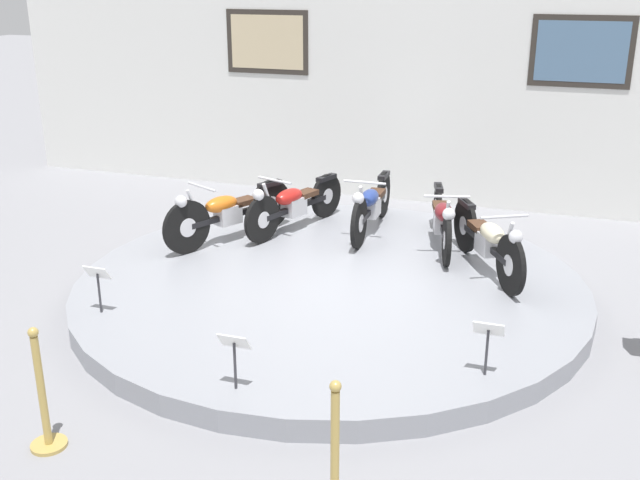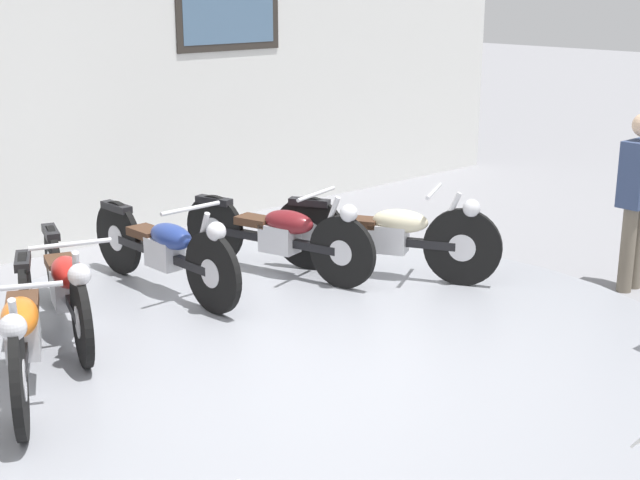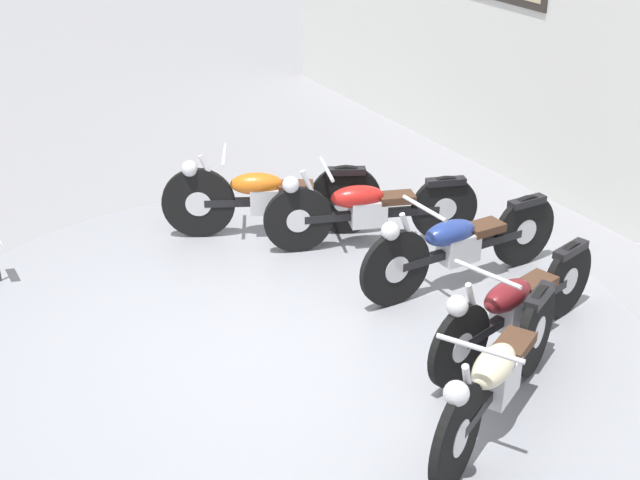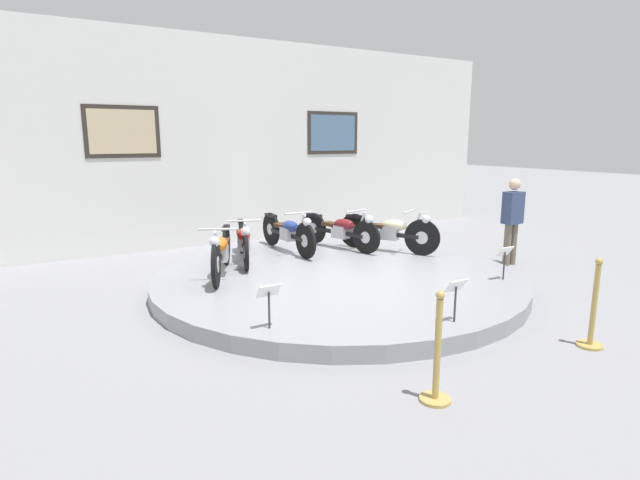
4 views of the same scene
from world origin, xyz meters
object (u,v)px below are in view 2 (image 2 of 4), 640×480
(visitor_standing, at_px, (638,193))
(motorcycle_cream, at_px, (389,233))
(motorcycle_orange, at_px, (22,329))
(motorcycle_blue, at_px, (165,247))
(motorcycle_maroon, at_px, (280,233))
(motorcycle_red, at_px, (67,283))

(visitor_standing, bearing_deg, motorcycle_cream, 145.28)
(motorcycle_orange, bearing_deg, motorcycle_blue, 29.86)
(motorcycle_cream, xyz_separation_m, visitor_standing, (1.82, -1.26, 0.29))
(motorcycle_orange, distance_m, motorcycle_maroon, 2.71)
(motorcycle_orange, distance_m, motorcycle_cream, 3.27)
(motorcycle_orange, distance_m, visitor_standing, 5.25)
(motorcycle_red, height_order, motorcycle_cream, motorcycle_cream)
(motorcycle_blue, relative_size, visitor_standing, 1.25)
(motorcycle_blue, xyz_separation_m, visitor_standing, (3.45, -2.20, 0.29))
(motorcycle_maroon, distance_m, motorcycle_cream, 0.94)
(motorcycle_red, distance_m, motorcycle_maroon, 1.98)
(motorcycle_orange, relative_size, motorcycle_cream, 1.03)
(motorcycle_orange, relative_size, visitor_standing, 1.15)
(motorcycle_maroon, bearing_deg, motorcycle_cream, -46.51)
(motorcycle_red, xyz_separation_m, motorcycle_blue, (0.99, 0.26, 0.01))
(motorcycle_red, relative_size, motorcycle_cream, 1.06)
(motorcycle_red, height_order, motorcycle_blue, motorcycle_blue)
(motorcycle_blue, bearing_deg, motorcycle_cream, -29.85)
(motorcycle_red, height_order, motorcycle_maroon, motorcycle_red)
(visitor_standing, bearing_deg, motorcycle_red, 156.43)
(motorcycle_red, xyz_separation_m, visitor_standing, (4.45, -1.94, 0.30))
(motorcycle_orange, bearing_deg, visitor_standing, -13.92)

